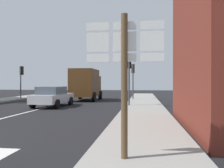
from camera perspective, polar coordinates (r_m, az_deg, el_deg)
The scene contains 9 objects.
ground_plane at distance 17.12m, azimuth -15.90°, elevation -5.57°, with size 80.00×80.00×0.00m, color black.
sidewalk_right at distance 13.71m, azimuth 7.84°, elevation -6.72°, with size 2.71×44.00×0.14m, color gray.
lane_centre_stripe at distance 13.57m, azimuth -22.72°, elevation -7.09°, with size 0.16×12.00×0.01m, color silver.
sedan_far at distance 17.56m, azimuth -14.34°, elevation -2.93°, with size 2.08×4.26×1.47m.
delivery_truck at distance 23.16m, azimuth -6.39°, elevation 0.05°, with size 2.51×5.02×3.05m.
route_sign_post at distance 4.96m, azimuth 3.06°, elevation 3.34°, with size 1.66×0.14×3.20m.
traffic_light_near_right at distance 16.86m, azimuth 4.21°, elevation 3.65°, with size 0.30×0.49×3.69m.
traffic_light_far_left at distance 26.05m, azimuth -21.31°, elevation 2.08°, with size 0.30×0.49×3.47m.
traffic_light_far_right at distance 23.40m, azimuth 5.17°, elevation 2.59°, with size 0.30×0.49×3.63m.
Camera 1 is at (6.80, -5.61, 1.74)m, focal length 37.34 mm.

